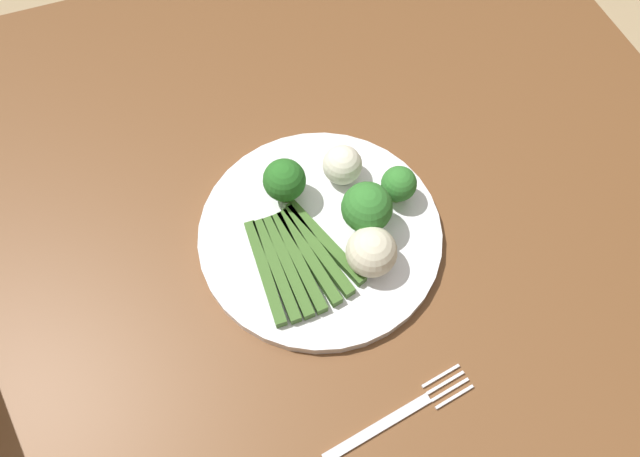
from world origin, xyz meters
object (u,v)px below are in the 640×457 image
object	(u,v)px
asparagus_bundle	(297,260)
dining_table	(371,301)
broccoli_front	(284,181)
broccoli_outer_edge	(399,184)
cauliflower_back	(373,255)
cauliflower_mid	(338,166)
fork	(400,415)
broccoli_back_right	(369,207)
plate	(320,234)

from	to	relation	value
asparagus_bundle	dining_table	bearing A→B (deg)	66.88
broccoli_front	broccoli_outer_edge	bearing A→B (deg)	69.43
cauliflower_back	cauliflower_mid	distance (m)	0.12
dining_table	asparagus_bundle	world-z (taller)	asparagus_bundle
cauliflower_mid	fork	xyz separation A→B (m)	(0.27, -0.04, -0.04)
dining_table	asparagus_bundle	distance (m)	0.16
fork	broccoli_back_right	bearing A→B (deg)	68.27
asparagus_bundle	cauliflower_mid	world-z (taller)	cauliflower_mid
cauliflower_back	broccoli_outer_edge	bearing A→B (deg)	139.28
plate	cauliflower_back	distance (m)	0.08
broccoli_outer_edge	broccoli_front	size ratio (longest dim) A/B	0.83
asparagus_bundle	broccoli_outer_edge	xyz separation A→B (m)	(-0.04, 0.13, 0.02)
dining_table	broccoli_back_right	xyz separation A→B (m)	(-0.05, 0.00, 0.17)
broccoli_front	cauliflower_mid	size ratio (longest dim) A/B	1.29
broccoli_front	fork	distance (m)	0.27
broccoli_outer_edge	cauliflower_mid	bearing A→B (deg)	-132.75
broccoli_back_right	dining_table	bearing A→B (deg)	-2.89
asparagus_bundle	cauliflower_back	size ratio (longest dim) A/B	2.49
dining_table	broccoli_front	world-z (taller)	broccoli_front
dining_table	fork	size ratio (longest dim) A/B	6.67
dining_table	broccoli_back_right	world-z (taller)	broccoli_back_right
fork	plate	bearing A→B (deg)	82.62
dining_table	fork	bearing A→B (deg)	-15.62
cauliflower_back	plate	bearing A→B (deg)	-148.39
broccoli_outer_edge	broccoli_back_right	size ratio (longest dim) A/B	0.72
plate	broccoli_outer_edge	bearing A→B (deg)	96.25
broccoli_outer_edge	fork	bearing A→B (deg)	-22.42
broccoli_back_right	fork	bearing A→B (deg)	-12.87
broccoli_back_right	fork	size ratio (longest dim) A/B	0.41
dining_table	plate	bearing A→B (deg)	-138.72
plate	dining_table	bearing A→B (deg)	41.28
dining_table	cauliflower_back	world-z (taller)	cauliflower_back
broccoli_back_right	fork	world-z (taller)	broccoli_back_right
plate	asparagus_bundle	bearing A→B (deg)	-52.55
cauliflower_back	cauliflower_mid	world-z (taller)	cauliflower_back
broccoli_outer_edge	broccoli_back_right	distance (m)	0.05
broccoli_outer_edge	cauliflower_back	size ratio (longest dim) A/B	0.90
plate	cauliflower_back	size ratio (longest dim) A/B	5.00
broccoli_front	asparagus_bundle	bearing A→B (deg)	-10.11
broccoli_front	cauliflower_mid	world-z (taller)	broccoli_front
dining_table	fork	distance (m)	0.20
broccoli_back_right	cauliflower_mid	world-z (taller)	broccoli_back_right
cauliflower_mid	fork	distance (m)	0.28
broccoli_outer_edge	broccoli_front	distance (m)	0.13
plate	fork	distance (m)	0.21
broccoli_front	broccoli_back_right	distance (m)	0.10
broccoli_outer_edge	cauliflower_back	distance (m)	0.09
plate	broccoli_outer_edge	size ratio (longest dim) A/B	5.56
dining_table	plate	distance (m)	0.14
asparagus_bundle	broccoli_back_right	distance (m)	0.10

